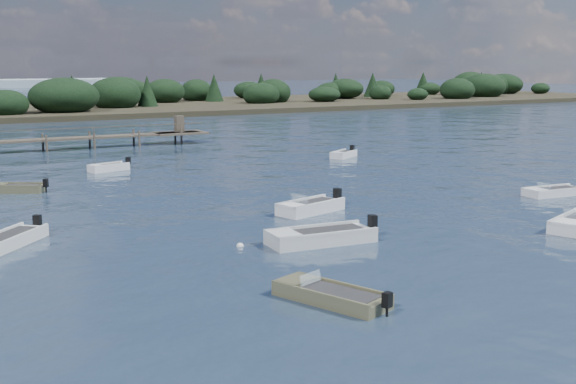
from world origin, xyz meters
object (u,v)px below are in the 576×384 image
dinghy_near_olive (331,298)px  tender_far_white (109,169)px  tender_far_grey (18,190)px  tender_far_grey_b (344,156)px  dinghy_extra_a (311,209)px  dinghy_mid_grey (321,239)px  dinghy_mid_white_b (554,193)px  dinghy_extra_b (6,243)px

dinghy_near_olive → tender_far_white: 32.94m
tender_far_grey → tender_far_grey_b: (26.69, 3.91, 0.01)m
dinghy_extra_a → dinghy_mid_grey: size_ratio=0.83×
tender_far_grey → tender_far_white: 9.52m
dinghy_mid_white_b → tender_far_white: (-20.63, 22.99, 0.02)m
tender_far_grey → tender_far_white: (7.33, 6.07, 0.01)m
dinghy_near_olive → tender_far_white: size_ratio=1.31×
tender_far_grey_b → dinghy_mid_grey: size_ratio=0.61×
dinghy_mid_grey → tender_far_grey: bearing=115.5°
dinghy_mid_white_b → dinghy_near_olive: (-22.40, -9.91, 0.00)m
dinghy_extra_a → dinghy_mid_grey: dinghy_extra_a is taller
dinghy_extra_b → dinghy_mid_grey: bearing=-26.7°
tender_far_grey_b → dinghy_mid_grey: dinghy_mid_grey is taller
dinghy_extra_a → tender_far_grey: bearing=131.8°
tender_far_grey_b → dinghy_near_olive: bearing=-124.5°
dinghy_mid_grey → dinghy_near_olive: bearing=-119.7°
tender_far_grey → dinghy_extra_b: bearing=-101.3°
tender_far_grey → dinghy_near_olive: (5.56, -26.82, -0.01)m
dinghy_extra_a → dinghy_mid_grey: 6.61m
tender_far_grey → dinghy_mid_white_b: bearing=-31.2°
tender_far_grey → tender_far_white: tender_far_white is taller
tender_far_white → dinghy_extra_a: bearing=-75.5°
tender_far_white → tender_far_grey_b: (19.36, -2.16, 0.00)m
dinghy_extra_a → tender_far_white: size_ratio=1.31×
dinghy_extra_a → tender_far_grey_b: 22.85m
tender_far_grey → tender_far_grey_b: size_ratio=1.02×
dinghy_near_olive → tender_far_grey: bearing=101.7°
dinghy_near_olive → tender_far_grey_b: bearing=55.5°
tender_far_grey → dinghy_near_olive: bearing=-78.3°
dinghy_near_olive → tender_far_white: tender_far_white is taller
dinghy_extra_a → dinghy_near_olive: (-6.98, -12.79, -0.05)m
dinghy_mid_white_b → dinghy_near_olive: dinghy_near_olive is taller
dinghy_mid_grey → dinghy_extra_a: bearing=62.6°
dinghy_mid_white_b → tender_far_grey: bearing=148.8°
tender_far_white → dinghy_extra_b: bearing=-117.0°
tender_far_white → dinghy_mid_grey: 26.06m
dinghy_near_olive → dinghy_extra_b: size_ratio=1.01×
tender_far_white → dinghy_extra_b: size_ratio=0.77×
dinghy_extra_a → dinghy_near_olive: size_ratio=1.01×
dinghy_extra_a → dinghy_extra_b: size_ratio=1.01×
dinghy_mid_white_b → dinghy_mid_grey: 18.69m
tender_far_grey → dinghy_mid_white_b: tender_far_grey is taller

